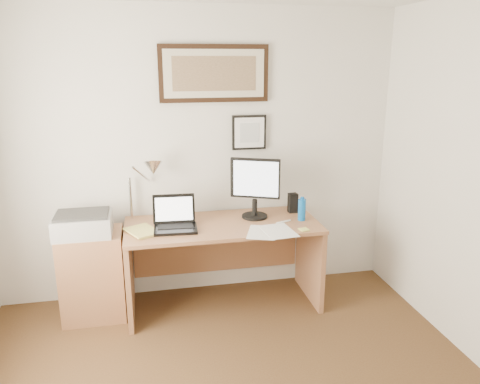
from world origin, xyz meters
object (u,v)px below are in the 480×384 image
object	(u,v)px
water_bottle	(302,210)
laptop	(175,222)
desk	(221,246)
book	(130,234)
printer	(83,224)
side_cabinet	(93,275)
lcd_monitor	(255,185)

from	to	relation	value
water_bottle	laptop	world-z (taller)	laptop
desk	laptop	world-z (taller)	laptop
book	laptop	world-z (taller)	laptop
desk	laptop	xyz separation A→B (m)	(-0.39, -0.12, 0.29)
desk	laptop	distance (m)	0.51
printer	water_bottle	bearing A→B (deg)	-2.36
printer	side_cabinet	bearing A→B (deg)	33.36
water_bottle	desk	size ratio (longest dim) A/B	0.12
printer	book	bearing A→B (deg)	-22.38
book	lcd_monitor	distance (m)	1.10
lcd_monitor	printer	xyz separation A→B (m)	(-1.41, -0.07, -0.22)
book	laptop	size ratio (longest dim) A/B	0.79
book	lcd_monitor	xyz separation A→B (m)	(1.04, 0.22, 0.28)
side_cabinet	desk	world-z (taller)	desk
lcd_monitor	desk	bearing A→B (deg)	-178.50
side_cabinet	printer	bearing A→B (deg)	-146.64
laptop	book	bearing A→B (deg)	-165.49
book	lcd_monitor	bearing A→B (deg)	11.85
side_cabinet	printer	xyz separation A→B (m)	(-0.04, -0.03, 0.45)
water_bottle	laptop	xyz separation A→B (m)	(-1.06, 0.01, -0.03)
printer	laptop	bearing A→B (deg)	-4.73
side_cabinet	lcd_monitor	world-z (taller)	lcd_monitor
book	desk	distance (m)	0.81
desk	lcd_monitor	bearing A→B (deg)	1.50
desk	water_bottle	bearing A→B (deg)	-11.31
laptop	printer	distance (m)	0.72
lcd_monitor	book	bearing A→B (deg)	-168.15
water_bottle	printer	bearing A→B (deg)	177.64
laptop	lcd_monitor	world-z (taller)	lcd_monitor
side_cabinet	desk	distance (m)	1.08
book	side_cabinet	bearing A→B (deg)	151.65
laptop	printer	xyz separation A→B (m)	(-0.72, 0.06, 0.01)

